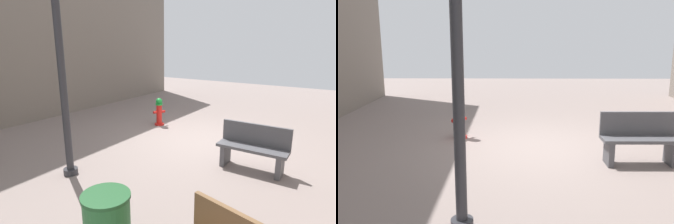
{
  "view_description": "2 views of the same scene",
  "coord_description": "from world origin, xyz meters",
  "views": [
    {
      "loc": [
        -3.28,
        6.38,
        2.56
      ],
      "look_at": [
        0.86,
        0.21,
        0.72
      ],
      "focal_mm": 29.52,
      "sensor_mm": 36.0,
      "label": 1
    },
    {
      "loc": [
        0.61,
        7.16,
        2.35
      ],
      "look_at": [
        0.71,
        -0.2,
        0.71
      ],
      "focal_mm": 37.67,
      "sensor_mm": 36.0,
      "label": 2
    }
  ],
  "objects": [
    {
      "name": "ground_plane",
      "position": [
        0.0,
        0.0,
        0.0
      ],
      "size": [
        23.4,
        23.4,
        0.0
      ],
      "primitive_type": "plane",
      "color": "gray"
    },
    {
      "name": "fire_hydrant",
      "position": [
        1.76,
        -0.62,
        0.44
      ],
      "size": [
        0.37,
        0.38,
        0.88
      ],
      "color": "red",
      "rests_on": "ground_plane"
    },
    {
      "name": "bench_near",
      "position": [
        -1.76,
        0.95,
        0.48
      ],
      "size": [
        1.42,
        0.45,
        0.95
      ],
      "color": "#4C4C51",
      "rests_on": "ground_plane"
    },
    {
      "name": "street_lamp",
      "position": [
        1.21,
        3.22,
        2.63
      ],
      "size": [
        0.36,
        0.36,
        4.28
      ],
      "color": "#2D2D33",
      "rests_on": "ground_plane"
    }
  ]
}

